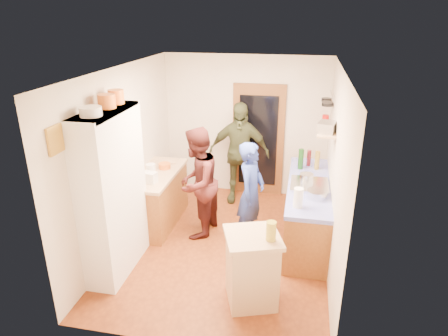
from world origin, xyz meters
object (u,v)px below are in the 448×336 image
(island_base, at_px, (252,270))
(person_back, at_px, (240,153))
(right_counter_base, at_px, (307,212))
(person_hob, at_px, (252,194))
(hutch_body, at_px, (113,194))
(person_left, at_px, (200,182))

(island_base, height_order, person_back, person_back)
(right_counter_base, distance_m, island_base, 1.77)
(person_hob, bearing_deg, right_counter_base, -56.84)
(person_hob, relative_size, person_back, 0.85)
(hutch_body, bearing_deg, right_counter_base, 27.47)
(hutch_body, distance_m, person_hob, 1.99)
(island_base, xyz_separation_m, person_left, (-1.00, 1.44, 0.44))
(hutch_body, relative_size, person_hob, 1.40)
(hutch_body, relative_size, person_left, 1.27)
(hutch_body, xyz_separation_m, person_left, (0.87, 1.09, -0.23))
(person_left, xyz_separation_m, person_back, (0.40, 1.27, 0.06))
(island_base, distance_m, person_back, 2.82)
(person_hob, bearing_deg, person_back, 30.55)
(island_base, bearing_deg, hutch_body, 169.44)
(person_hob, distance_m, person_left, 0.82)
(person_back, bearing_deg, island_base, -79.31)
(hutch_body, xyz_separation_m, right_counter_base, (2.50, 1.30, -0.68))
(island_base, bearing_deg, person_left, 124.74)
(person_left, bearing_deg, island_base, 43.12)
(hutch_body, distance_m, right_counter_base, 2.90)
(island_base, xyz_separation_m, person_hob, (-0.19, 1.36, 0.35))
(island_base, distance_m, person_hob, 1.42)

